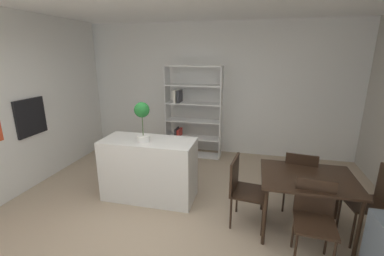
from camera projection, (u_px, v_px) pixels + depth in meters
ground_plane at (162, 228)px, 3.36m from camera, size 8.73×8.73×0.00m
back_partition at (206, 89)px, 5.73m from camera, size 6.36×0.06×2.79m
built_in_oven at (31, 117)px, 4.24m from camera, size 0.06×0.57×0.60m
kitchen_island at (149, 169)px, 3.99m from camera, size 1.38×0.62×0.93m
potted_plant_on_island at (142, 117)px, 3.69m from camera, size 0.22×0.22×0.58m
open_bookshelf at (190, 115)px, 5.56m from camera, size 1.18×0.35×1.92m
dining_table at (307, 182)px, 3.14m from camera, size 1.08×0.85×0.75m
dining_chair_near at (314, 214)px, 2.75m from camera, size 0.44×0.47×0.88m
dining_chair_island_side at (243, 185)px, 3.36m from camera, size 0.50×0.50×0.88m
dining_chair_window_side at (376, 198)px, 3.02m from camera, size 0.50×0.47×0.92m
dining_chair_far at (299, 176)px, 3.61m from camera, size 0.46×0.49×0.89m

